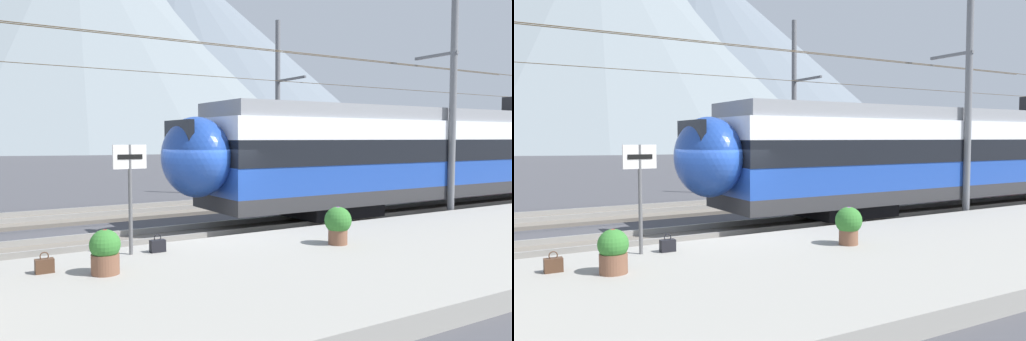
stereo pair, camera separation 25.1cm
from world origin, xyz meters
The scene contains 14 objects.
ground_plane centered at (0.00, 0.00, 0.00)m, with size 400.00×400.00×0.00m, color #424247.
platform_slab centered at (0.00, -4.09, 0.19)m, with size 120.00×6.43×0.37m, color gray.
track_near centered at (0.00, 0.97, 0.07)m, with size 120.00×3.00×0.28m.
track_far centered at (0.00, 6.33, 0.07)m, with size 120.00×3.00×0.28m.
train_near_platform centered at (11.21, 0.97, 2.22)m, with size 23.69×2.90×4.27m.
catenary_mast_mid centered at (9.07, -0.43, 4.09)m, with size 49.77×1.81×7.89m.
catenary_mast_far_side centered at (7.81, 8.20, 4.29)m, with size 49.77×2.32×8.35m.
platform_sign centered at (-2.58, -1.67, 2.06)m, with size 0.70×0.08×2.30m.
handbag_beside_passenger centered at (-4.37, -2.31, 0.51)m, with size 0.32×0.18×0.39m.
handbag_near_sign centered at (-2.02, -1.74, 0.51)m, with size 0.32×0.18×0.39m.
potted_plant_platform_edge centered at (-3.45, -2.95, 0.80)m, with size 0.55×0.55×0.81m.
potted_plant_by_shelter centered at (1.79, -3.13, 0.87)m, with size 0.62×0.62×0.86m.
mountain_central_peak centered at (32.70, 165.62, 38.53)m, with size 190.64×190.64×77.07m, color slate.
mountain_right_ridge centered at (58.19, 142.74, 30.21)m, with size 134.90×134.90×60.42m, color slate.
Camera 1 is at (-5.85, -12.07, 2.81)m, focal length 35.94 mm.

